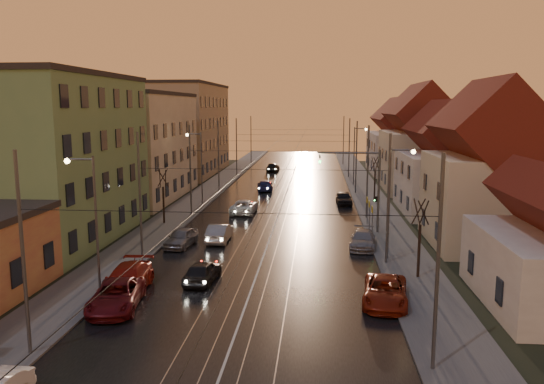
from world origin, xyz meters
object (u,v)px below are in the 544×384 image
(parked_left_2, at_px, (127,280))
(traffic_light_mast, at_px, (367,180))
(parked_left_3, at_px, (181,238))
(parked_right_1, at_px, (363,240))
(street_lamp_0, at_px, (91,210))
(driving_car_1, at_px, (219,233))
(driving_car_3, at_px, (265,186))
(street_lamp_3, at_px, (356,150))
(parked_right_0, at_px, (385,291))
(parked_left_1, at_px, (116,296))
(street_lamp_1, at_px, (394,192))
(driving_car_0, at_px, (202,271))
(parked_right_2, at_px, (344,198))
(driving_car_4, at_px, (273,167))
(street_lamp_2, at_px, (199,161))
(driving_car_2, at_px, (244,207))

(parked_left_2, bearing_deg, traffic_light_mast, 43.55)
(parked_left_3, relative_size, parked_right_1, 0.92)
(street_lamp_0, distance_m, driving_car_1, 13.90)
(street_lamp_0, xyz_separation_m, driving_car_3, (6.25, 38.39, -4.21))
(street_lamp_3, bearing_deg, parked_right_0, -91.94)
(parked_left_1, bearing_deg, parked_right_1, 35.92)
(traffic_light_mast, bearing_deg, street_lamp_1, -82.09)
(driving_car_0, xyz_separation_m, parked_right_2, (9.99, 27.23, 0.03))
(street_lamp_0, relative_size, parked_right_2, 1.91)
(driving_car_4, xyz_separation_m, parked_left_2, (-3.62, -58.70, 0.03))
(driving_car_4, bearing_deg, street_lamp_2, 84.44)
(street_lamp_0, xyz_separation_m, street_lamp_3, (18.21, 44.00, 0.00))
(driving_car_0, height_order, driving_car_2, driving_car_2)
(driving_car_1, relative_size, parked_left_3, 1.06)
(parked_right_0, bearing_deg, street_lamp_0, -174.17)
(parked_left_2, distance_m, parked_right_1, 18.32)
(parked_right_2, bearing_deg, parked_left_1, -114.64)
(driving_car_4, xyz_separation_m, parked_left_3, (-3.10, -48.30, -0.05))
(traffic_light_mast, height_order, parked_right_1, traffic_light_mast)
(parked_left_2, bearing_deg, street_lamp_3, 66.74)
(parked_right_0, bearing_deg, driving_car_1, 139.76)
(street_lamp_1, xyz_separation_m, parked_left_1, (-15.97, -10.41, -4.16))
(driving_car_4, bearing_deg, driving_car_3, 96.61)
(driving_car_4, relative_size, parked_left_3, 1.06)
(parked_right_0, distance_m, parked_right_1, 11.69)
(parked_left_2, xyz_separation_m, parked_right_2, (13.95, 29.46, -0.07))
(driving_car_1, relative_size, parked_right_0, 0.87)
(driving_car_2, height_order, parked_right_2, parked_right_2)
(driving_car_1, distance_m, parked_right_2, 20.33)
(street_lamp_1, xyz_separation_m, driving_car_3, (-11.96, 30.39, -4.21))
(street_lamp_2, xyz_separation_m, driving_car_1, (5.14, -15.77, -4.15))
(driving_car_0, bearing_deg, driving_car_1, -80.33)
(street_lamp_0, height_order, parked_left_3, street_lamp_0)
(parked_left_3, bearing_deg, parked_right_2, 62.27)
(street_lamp_3, distance_m, parked_right_1, 33.11)
(street_lamp_2, xyz_separation_m, driving_car_4, (5.58, 30.72, -4.13))
(street_lamp_0, bearing_deg, driving_car_3, 80.76)
(parked_left_1, bearing_deg, driving_car_4, 79.02)
(driving_car_2, relative_size, parked_left_3, 1.21)
(street_lamp_1, height_order, parked_right_1, street_lamp_1)
(street_lamp_0, height_order, street_lamp_1, same)
(driving_car_4, height_order, parked_right_0, driving_car_4)
(driving_car_1, bearing_deg, parked_left_3, 34.68)
(street_lamp_2, xyz_separation_m, parked_left_3, (2.48, -17.57, -4.17))
(street_lamp_1, xyz_separation_m, driving_car_1, (-13.07, 4.23, -4.15))
(driving_car_4, distance_m, parked_left_1, 61.22)
(driving_car_1, bearing_deg, parked_left_1, 79.29)
(street_lamp_3, distance_m, parked_left_3, 37.31)
(driving_car_3, relative_size, parked_left_2, 0.86)
(street_lamp_1, distance_m, parked_right_1, 5.59)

